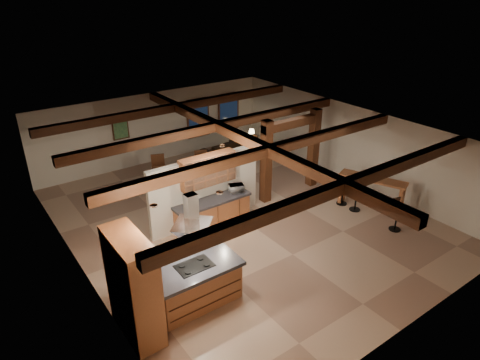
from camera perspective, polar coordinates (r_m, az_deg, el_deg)
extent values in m
plane|color=tan|center=(13.86, 0.13, -5.09)|extent=(12.00, 12.00, 0.00)
plane|color=beige|center=(18.05, -11.20, 6.90)|extent=(10.00, 0.00, 10.00)
plane|color=beige|center=(9.69, 21.95, -11.99)|extent=(10.00, 0.00, 10.00)
plane|color=beige|center=(11.35, -20.88, -5.97)|extent=(0.00, 12.00, 12.00)
plane|color=beige|center=(16.40, 14.48, 4.67)|extent=(0.00, 12.00, 12.00)
plane|color=#321A0F|center=(12.64, 0.15, 6.30)|extent=(12.00, 12.00, 0.00)
cube|color=#37190D|center=(9.98, 13.76, -0.76)|extent=(10.00, 0.25, 0.28)
cube|color=#37190D|center=(11.73, 3.89, 3.95)|extent=(10.00, 0.25, 0.28)
cube|color=#37190D|center=(13.70, -3.07, 7.19)|extent=(10.00, 0.25, 0.28)
cube|color=#37190D|center=(15.94, -8.45, 9.59)|extent=(10.00, 0.25, 0.28)
cube|color=#37190D|center=(12.69, 0.15, 5.71)|extent=(0.28, 12.00, 0.28)
cube|color=#37190D|center=(14.33, 3.50, 2.42)|extent=(0.30, 0.30, 2.90)
cube|color=#37190D|center=(15.72, 9.76, 4.23)|extent=(0.30, 0.30, 2.90)
cube|color=#37190D|center=(14.61, 7.00, 7.55)|extent=(2.50, 0.28, 0.28)
cube|color=beige|center=(13.22, -4.65, -1.36)|extent=(3.80, 0.18, 2.20)
cube|color=#995731|center=(9.46, -14.05, -13.62)|extent=(0.64, 1.60, 2.40)
cube|color=silver|center=(9.57, -12.33, -13.28)|extent=(0.06, 0.62, 0.95)
cube|color=black|center=(9.46, -12.22, -12.25)|extent=(0.01, 0.50, 0.28)
cube|color=#995731|center=(13.24, -3.66, -4.57)|extent=(2.40, 0.60, 0.86)
cube|color=black|center=(13.02, -3.72, -2.78)|extent=(2.50, 0.66, 0.08)
cube|color=#995731|center=(12.76, -4.34, 1.35)|extent=(1.80, 0.34, 0.95)
cube|color=silver|center=(12.62, -3.91, 1.08)|extent=(1.74, 0.02, 0.90)
pyramid|color=silver|center=(9.67, -6.28, -8.10)|extent=(1.10, 1.10, 0.45)
cube|color=silver|center=(9.25, -6.52, -3.91)|extent=(0.26, 0.22, 0.73)
cube|color=#37190D|center=(18.85, -5.61, 8.23)|extent=(1.10, 0.05, 1.70)
cube|color=black|center=(18.83, -5.56, 8.20)|extent=(0.95, 0.02, 1.55)
cube|color=#37190D|center=(19.67, -1.55, 9.07)|extent=(1.10, 0.05, 1.70)
cube|color=black|center=(19.64, -1.50, 9.05)|extent=(0.95, 0.02, 1.55)
cube|color=#37190D|center=(17.39, -15.65, 6.60)|extent=(0.65, 0.04, 0.85)
cube|color=#255639|center=(17.37, -15.62, 6.57)|extent=(0.55, 0.01, 0.75)
cylinder|color=silver|center=(9.17, -2.73, -1.69)|extent=(0.16, 0.16, 0.03)
cylinder|color=silver|center=(11.73, -2.38, 4.57)|extent=(0.16, 0.16, 0.03)
cylinder|color=silver|center=(8.82, -11.45, -3.36)|extent=(0.16, 0.16, 0.03)
cube|color=#995731|center=(10.41, -5.95, -13.83)|extent=(2.00, 1.01, 0.96)
cube|color=black|center=(10.09, -6.09, -11.53)|extent=(2.14, 1.14, 0.09)
cube|color=black|center=(10.06, -6.10, -11.30)|extent=(0.84, 0.56, 0.02)
imported|color=#401810|center=(15.49, -7.62, -0.55)|extent=(2.04, 1.62, 0.63)
imported|color=black|center=(18.77, -2.40, 4.28)|extent=(1.96, 0.97, 0.55)
imported|color=silver|center=(13.38, -0.49, -1.10)|extent=(0.53, 0.44, 0.25)
cube|color=#995731|center=(14.58, 17.32, 0.13)|extent=(1.32, 2.19, 0.06)
cube|color=#995731|center=(14.65, 20.66, -2.69)|extent=(0.49, 0.28, 1.08)
cube|color=#995731|center=(15.03, 13.53, -0.96)|extent=(0.49, 0.28, 1.08)
cube|color=#37190D|center=(19.50, 1.54, 5.11)|extent=(0.56, 0.56, 0.54)
cylinder|color=black|center=(19.38, 1.55, 6.08)|extent=(0.06, 0.06, 0.16)
cone|color=#FFDE99|center=(19.33, 1.56, 6.53)|extent=(0.28, 0.28, 0.18)
cylinder|color=black|center=(13.78, 20.30, -3.94)|extent=(0.32, 0.32, 0.06)
cube|color=black|center=(13.79, 20.02, -2.90)|extent=(0.31, 0.11, 0.36)
cylinder|color=black|center=(13.94, 20.10, -5.10)|extent=(0.05, 0.05, 0.63)
cylinder|color=black|center=(14.09, 19.91, -6.18)|extent=(0.36, 0.36, 0.03)
cylinder|color=black|center=(14.53, 15.32, -1.61)|extent=(0.33, 0.33, 0.06)
cube|color=black|center=(14.55, 15.06, -0.62)|extent=(0.31, 0.11, 0.36)
cylinder|color=black|center=(14.68, 15.17, -2.75)|extent=(0.05, 0.05, 0.64)
cylinder|color=black|center=(14.82, 15.04, -3.80)|extent=(0.36, 0.36, 0.03)
cylinder|color=black|center=(14.82, 13.62, -0.88)|extent=(0.32, 0.32, 0.06)
cube|color=black|center=(14.85, 13.43, 0.09)|extent=(0.30, 0.14, 0.36)
cylinder|color=black|center=(14.96, 13.50, -2.00)|extent=(0.05, 0.05, 0.63)
cylinder|color=black|center=(15.10, 13.38, -3.03)|extent=(0.36, 0.36, 0.03)
cube|color=#37190D|center=(14.65, -10.29, -1.52)|extent=(0.61, 0.61, 0.07)
cube|color=#37190D|center=(14.68, -10.50, 0.33)|extent=(0.46, 0.22, 0.84)
cylinder|color=#37190D|center=(14.59, -10.89, -2.87)|extent=(0.06, 0.06, 0.47)
cylinder|color=#37190D|center=(14.61, -9.40, -2.70)|extent=(0.06, 0.06, 0.47)
cylinder|color=#37190D|center=(14.93, -11.00, -2.19)|extent=(0.06, 0.06, 0.47)
cylinder|color=#37190D|center=(14.95, -9.55, -2.03)|extent=(0.06, 0.06, 0.47)
cube|color=#37190D|center=(16.06, -10.80, 0.94)|extent=(0.61, 0.61, 0.07)
cube|color=#37190D|center=(15.68, -10.85, 1.98)|extent=(0.46, 0.22, 0.84)
cylinder|color=#37190D|center=(16.36, -10.12, 0.43)|extent=(0.06, 0.06, 0.47)
cylinder|color=#37190D|center=(16.34, -11.44, 0.28)|extent=(0.06, 0.06, 0.47)
cylinder|color=#37190D|center=(16.01, -9.99, -0.13)|extent=(0.06, 0.06, 0.47)
cylinder|color=#37190D|center=(16.00, -11.34, -0.28)|extent=(0.06, 0.06, 0.47)
cube|color=#37190D|center=(14.80, -4.26, -0.85)|extent=(0.61, 0.61, 0.07)
cube|color=#37190D|center=(14.84, -4.48, 0.98)|extent=(0.46, 0.22, 0.84)
cylinder|color=#37190D|center=(14.73, -4.81, -2.18)|extent=(0.06, 0.06, 0.47)
cylinder|color=#37190D|center=(14.79, -3.36, -2.01)|extent=(0.06, 0.06, 0.47)
cylinder|color=#37190D|center=(15.07, -5.07, -1.53)|extent=(0.06, 0.06, 0.47)
cylinder|color=#37190D|center=(15.12, -3.65, -1.37)|extent=(0.06, 0.06, 0.47)
cube|color=#37190D|center=(16.21, -5.28, 1.53)|extent=(0.61, 0.61, 0.07)
cube|color=#37190D|center=(15.83, -5.20, 2.57)|extent=(0.46, 0.22, 0.84)
cylinder|color=#37190D|center=(16.52, -4.71, 1.01)|extent=(0.06, 0.06, 0.47)
cylinder|color=#37190D|center=(16.46, -6.01, 0.87)|extent=(0.06, 0.06, 0.47)
cylinder|color=#37190D|center=(16.17, -4.47, 0.47)|extent=(0.06, 0.06, 0.47)
cylinder|color=#37190D|center=(16.12, -5.80, 0.32)|extent=(0.06, 0.06, 0.47)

